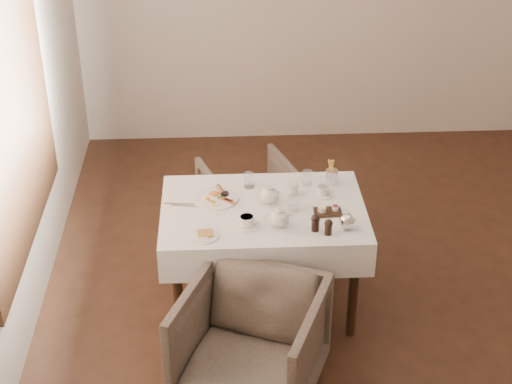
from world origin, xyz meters
The scene contains 21 objects.
room centered at (-2.22, 0.00, 1.60)m, with size 5.00×5.00×5.00m.
table centered at (-0.76, -0.02, 0.64)m, with size 1.28×0.88×0.75m.
armchair_near centered at (-0.88, -0.83, 0.35)m, with size 0.75×0.77×0.70m, color #453D32.
armchair_far centered at (-0.81, 0.83, 0.30)m, with size 0.63×0.65×0.59m, color #453D32.
breakfast_plate centered at (-1.06, 0.10, 0.76)m, with size 0.28×0.28×0.04m.
side_plate centered at (-1.14, -0.33, 0.76)m, with size 0.19×0.18×0.02m.
teapot_centre centered at (-0.72, 0.04, 0.82)m, with size 0.16×0.13×0.13m, color white, non-canonical shape.
teapot_front centered at (-0.68, -0.24, 0.82)m, with size 0.17×0.13×0.13m, color white, non-canonical shape.
creamer centered at (-0.56, 0.13, 0.80)m, with size 0.07×0.07×0.08m, color white.
teacup_near centered at (-0.88, -0.23, 0.79)m, with size 0.14×0.14×0.07m.
teacup_far centered at (-0.37, 0.11, 0.78)m, with size 0.13×0.13×0.06m.
glass_left centered at (-0.84, 0.24, 0.80)m, with size 0.07×0.07×0.10m, color silver.
glass_mid centered at (-0.58, -0.06, 0.81)m, with size 0.07×0.07×0.10m, color silver.
glass_right centered at (-0.46, 0.26, 0.80)m, with size 0.07×0.07×0.09m, color silver.
condiment_board centered at (-0.37, -0.10, 0.77)m, with size 0.17×0.12×0.04m.
pepper_mill_left centered at (-0.47, -0.30, 0.81)m, with size 0.05×0.05×0.11m, color black, non-canonical shape.
pepper_mill_right centered at (-0.40, -0.34, 0.81)m, with size 0.05×0.05×0.10m, color black, non-canonical shape.
silver_pot centered at (-0.28, -0.29, 0.82)m, with size 0.11×0.09×0.12m, color white, non-canonical shape.
fries_cup centered at (-0.30, 0.26, 0.83)m, with size 0.08×0.08×0.17m.
cutlery_fork centered at (-1.29, 0.05, 0.76)m, with size 0.02×0.20×0.00m, color silver.
cutlery_knife centered at (-1.25, 0.02, 0.76)m, with size 0.01×0.19×0.00m, color silver.
Camera 1 is at (-1.02, -4.18, 3.33)m, focal length 55.00 mm.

